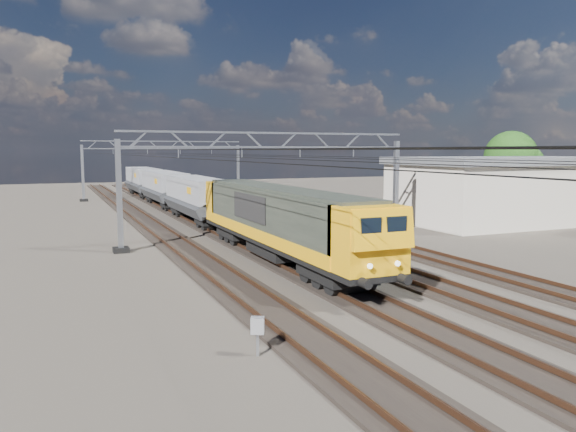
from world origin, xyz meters
name	(u,v)px	position (x,y,z in m)	size (l,w,h in m)	color
ground	(297,252)	(0.00, 0.00, 0.00)	(160.00, 160.00, 0.00)	#2B2720
track_outer_west	(196,259)	(-6.00, 0.00, 0.07)	(2.60, 140.00, 0.30)	black
track_loco	(265,253)	(-2.00, 0.00, 0.07)	(2.60, 140.00, 0.30)	black
track_inner_east	(327,249)	(2.00, 0.00, 0.07)	(2.60, 140.00, 0.30)	black
track_outer_east	(384,244)	(6.00, 0.00, 0.07)	(2.60, 140.00, 0.30)	black
catenary_gantry_mid	(272,182)	(0.00, 4.00, 3.91)	(19.90, 0.90, 7.11)	#9A9EA8
catenary_gantry_far	(164,167)	(0.00, 40.00, 3.91)	(19.90, 0.90, 7.11)	#9A9EA8
overhead_wires	(251,153)	(0.00, 8.00, 5.75)	(12.03, 140.00, 0.53)	black
locomotive	(279,219)	(-2.00, -2.13, 2.33)	(2.76, 21.10, 3.62)	black
hopper_wagon_lead	(198,196)	(-2.00, 15.56, 2.23)	(3.38, 13.00, 3.25)	black
hopper_wagon_mid	(164,186)	(-2.00, 29.76, 2.23)	(3.38, 13.00, 3.25)	black
hopper_wagon_third	(143,179)	(-2.00, 43.96, 2.23)	(3.38, 13.00, 3.25)	black
trackside_cabinet	(258,327)	(-7.87, -14.82, 0.88)	(0.47, 0.42, 1.16)	#9A9EA8
industrial_shed	(509,189)	(22.00, 6.00, 2.73)	(18.60, 10.60, 5.40)	beige
tree_far	(515,159)	(30.32, 13.79, 5.04)	(5.72, 5.32, 7.91)	#352718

